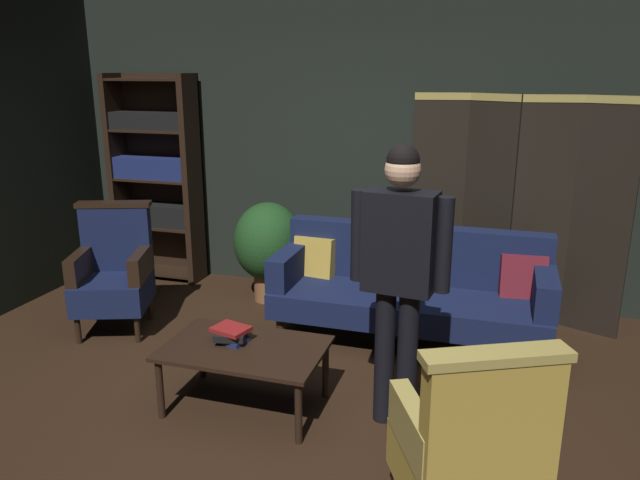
{
  "coord_description": "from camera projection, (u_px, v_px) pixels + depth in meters",
  "views": [
    {
      "loc": [
        1.18,
        -3.03,
        2.09
      ],
      "look_at": [
        0.0,
        0.8,
        0.95
      ],
      "focal_mm": 33.85,
      "sensor_mm": 36.0,
      "label": 1
    }
  ],
  "objects": [
    {
      "name": "book_black_cloth",
      "position": [
        231.0,
        334.0,
        3.81
      ],
      "size": [
        0.23,
        0.22,
        0.04
      ],
      "primitive_type": "cube",
      "rotation": [
        0.0,
        0.0,
        0.2
      ],
      "color": "black",
      "rests_on": "book_navy_cloth"
    },
    {
      "name": "ground_plane",
      "position": [
        282.0,
        423.0,
        3.69
      ],
      "size": [
        10.0,
        10.0,
        0.0
      ],
      "primitive_type": "plane",
      "color": "black"
    },
    {
      "name": "armchair_gilt_accent",
      "position": [
        471.0,
        449.0,
        2.63
      ],
      "size": [
        0.77,
        0.77,
        1.04
      ],
      "color": "tan",
      "rests_on": "ground_plane"
    },
    {
      "name": "book_navy_cloth",
      "position": [
        231.0,
        339.0,
        3.82
      ],
      "size": [
        0.23,
        0.19,
        0.03
      ],
      "primitive_type": "cube",
      "rotation": [
        0.0,
        0.0,
        -0.25
      ],
      "color": "navy",
      "rests_on": "coffee_table"
    },
    {
      "name": "armchair_wing_left",
      "position": [
        114.0,
        272.0,
        4.93
      ],
      "size": [
        0.74,
        0.74,
        1.04
      ],
      "color": "black",
      "rests_on": "ground_plane"
    },
    {
      "name": "standing_figure",
      "position": [
        399.0,
        263.0,
        3.43
      ],
      "size": [
        0.59,
        0.26,
        1.7
      ],
      "color": "black",
      "rests_on": "ground_plane"
    },
    {
      "name": "back_wall",
      "position": [
        373.0,
        146.0,
        5.56
      ],
      "size": [
        7.2,
        0.1,
        2.8
      ],
      "primitive_type": "cube",
      "color": "black",
      "rests_on": "ground_plane"
    },
    {
      "name": "velvet_couch",
      "position": [
        411.0,
        285.0,
        4.74
      ],
      "size": [
        2.12,
        0.78,
        0.88
      ],
      "color": "black",
      "rests_on": "ground_plane"
    },
    {
      "name": "potted_plant",
      "position": [
        268.0,
        245.0,
        5.53
      ],
      "size": [
        0.63,
        0.63,
        0.93
      ],
      "color": "brown",
      "rests_on": "ground_plane"
    },
    {
      "name": "coffee_table",
      "position": [
        244.0,
        353.0,
        3.77
      ],
      "size": [
        1.0,
        0.64,
        0.42
      ],
      "color": "black",
      "rests_on": "ground_plane"
    },
    {
      "name": "folding_screen",
      "position": [
        515.0,
        207.0,
        4.98
      ],
      "size": [
        1.74,
        0.36,
        1.9
      ],
      "color": "black",
      "rests_on": "ground_plane"
    },
    {
      "name": "bookshelf",
      "position": [
        156.0,
        176.0,
        6.03
      ],
      "size": [
        0.9,
        0.32,
        2.05
      ],
      "color": "black",
      "rests_on": "ground_plane"
    },
    {
      "name": "book_red_leather",
      "position": [
        231.0,
        329.0,
        3.8
      ],
      "size": [
        0.26,
        0.22,
        0.03
      ],
      "primitive_type": "cube",
      "rotation": [
        0.0,
        0.0,
        -0.26
      ],
      "color": "maroon",
      "rests_on": "book_black_cloth"
    }
  ]
}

